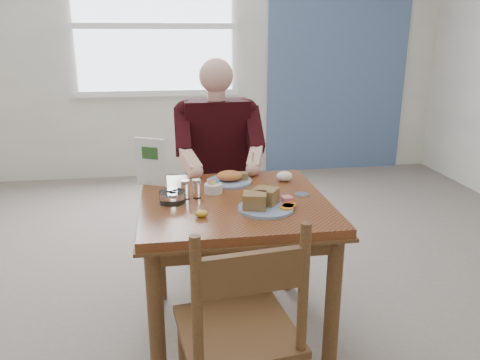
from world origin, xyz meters
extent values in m
plane|color=#6C6057|center=(0.00, 0.00, 0.00)|extent=(6.00, 6.00, 0.00)
plane|color=silver|center=(0.00, 3.00, 1.40)|extent=(5.50, 0.00, 5.50)
cube|color=#4B628C|center=(1.60, 2.98, 1.40)|extent=(1.60, 0.02, 2.80)
ellipsoid|color=gold|center=(-0.17, -0.21, 0.77)|extent=(0.07, 0.06, 0.03)
ellipsoid|color=white|center=(0.31, 0.25, 0.78)|extent=(0.09, 0.08, 0.06)
cylinder|color=silver|center=(0.34, 0.00, 0.75)|extent=(0.09, 0.09, 0.01)
cube|color=white|center=(-0.40, 2.97, 1.60)|extent=(1.60, 0.02, 1.30)
cube|color=white|center=(-0.40, 2.96, 0.92)|extent=(1.72, 0.04, 0.06)
cube|color=white|center=(-0.40, 2.96, 1.60)|extent=(1.72, 0.04, 0.06)
cube|color=brown|center=(0.00, 0.00, 0.73)|extent=(0.90, 0.90, 0.04)
cube|color=brown|center=(0.00, 0.00, 0.70)|extent=(0.92, 0.92, 0.01)
cylinder|color=brown|center=(-0.39, -0.39, 0.35)|extent=(0.07, 0.07, 0.71)
cylinder|color=brown|center=(0.39, -0.39, 0.35)|extent=(0.07, 0.07, 0.71)
cylinder|color=brown|center=(-0.39, 0.39, 0.35)|extent=(0.07, 0.07, 0.71)
cylinder|color=brown|center=(0.39, 0.39, 0.35)|extent=(0.07, 0.07, 0.71)
cube|color=brown|center=(0.00, -0.39, 0.66)|extent=(0.80, 0.03, 0.08)
cube|color=brown|center=(0.00, 0.39, 0.66)|extent=(0.80, 0.03, 0.08)
cube|color=brown|center=(-0.39, 0.00, 0.66)|extent=(0.03, 0.80, 0.08)
cube|color=brown|center=(0.39, 0.00, 0.66)|extent=(0.03, 0.80, 0.08)
cylinder|color=brown|center=(-0.18, 0.57, 0.23)|extent=(0.04, 0.04, 0.45)
cylinder|color=brown|center=(0.18, 0.57, 0.23)|extent=(0.04, 0.04, 0.45)
cylinder|color=brown|center=(-0.18, 0.93, 0.23)|extent=(0.04, 0.04, 0.45)
cylinder|color=brown|center=(0.18, 0.93, 0.23)|extent=(0.04, 0.04, 0.45)
cube|color=brown|center=(0.00, 0.75, 0.47)|extent=(0.42, 0.42, 0.03)
cylinder|color=brown|center=(-0.18, 0.93, 0.70)|extent=(0.04, 0.04, 0.50)
cylinder|color=brown|center=(0.18, 0.93, 0.70)|extent=(0.04, 0.04, 0.50)
cube|color=brown|center=(0.00, 0.93, 0.80)|extent=(0.38, 0.03, 0.14)
cylinder|color=brown|center=(0.07, -0.45, 0.23)|extent=(0.04, 0.04, 0.45)
cube|color=brown|center=(-0.08, -0.65, 0.47)|extent=(0.47, 0.47, 0.03)
cylinder|color=brown|center=(-0.24, -0.85, 0.70)|extent=(0.04, 0.04, 0.50)
cylinder|color=brown|center=(0.12, -0.81, 0.70)|extent=(0.04, 0.04, 0.50)
cube|color=brown|center=(-0.06, -0.83, 0.80)|extent=(0.38, 0.08, 0.14)
cube|color=gray|center=(-0.10, 0.63, 0.54)|extent=(0.13, 0.38, 0.12)
cube|color=gray|center=(0.10, 0.63, 0.54)|extent=(0.13, 0.38, 0.12)
cube|color=gray|center=(-0.10, 0.45, 0.24)|extent=(0.10, 0.10, 0.48)
cube|color=gray|center=(0.10, 0.45, 0.24)|extent=(0.10, 0.10, 0.48)
cube|color=black|center=(0.00, 0.78, 0.84)|extent=(0.40, 0.22, 0.58)
sphere|color=black|center=(-0.19, 0.78, 1.06)|extent=(0.15, 0.15, 0.15)
sphere|color=black|center=(0.19, 0.78, 1.06)|extent=(0.15, 0.15, 0.15)
cylinder|color=#D99B89|center=(0.00, 0.76, 1.15)|extent=(0.11, 0.11, 0.08)
sphere|color=#D99B89|center=(0.00, 0.76, 1.28)|extent=(0.21, 0.21, 0.21)
cube|color=black|center=(-0.22, 0.67, 0.96)|extent=(0.09, 0.29, 0.27)
cube|color=black|center=(0.22, 0.67, 0.96)|extent=(0.09, 0.29, 0.27)
sphere|color=black|center=(-0.22, 0.55, 0.86)|extent=(0.09, 0.09, 0.09)
sphere|color=black|center=(0.22, 0.55, 0.86)|extent=(0.09, 0.09, 0.09)
cube|color=#D99B89|center=(-0.19, 0.46, 0.82)|extent=(0.14, 0.23, 0.14)
cube|color=#D99B89|center=(0.19, 0.46, 0.82)|extent=(0.14, 0.23, 0.14)
sphere|color=#D99B89|center=(-0.16, 0.37, 0.79)|extent=(0.08, 0.08, 0.08)
sphere|color=#D99B89|center=(0.16, 0.37, 0.79)|extent=(0.08, 0.08, 0.08)
cylinder|color=silver|center=(0.16, 0.37, 0.84)|extent=(0.01, 0.05, 0.12)
cylinder|color=white|center=(0.13, -0.16, 0.76)|extent=(0.33, 0.33, 0.01)
cube|color=tan|center=(0.07, -0.17, 0.80)|extent=(0.12, 0.11, 0.07)
cube|color=tan|center=(0.13, -0.12, 0.80)|extent=(0.14, 0.13, 0.07)
cylinder|color=orange|center=(0.21, -0.20, 0.77)|extent=(0.08, 0.08, 0.01)
cylinder|color=orange|center=(0.23, -0.18, 0.77)|extent=(0.07, 0.07, 0.01)
cylinder|color=orange|center=(0.24, -0.16, 0.77)|extent=(0.06, 0.06, 0.01)
cube|color=#E06A74|center=(0.24, -0.12, 0.78)|extent=(0.06, 0.06, 0.03)
cylinder|color=white|center=(0.01, 0.27, 0.76)|extent=(0.26, 0.26, 0.01)
ellipsoid|color=orange|center=(0.01, 0.27, 0.79)|extent=(0.15, 0.13, 0.05)
cube|color=tan|center=(0.07, 0.28, 0.78)|extent=(0.09, 0.06, 0.04)
cylinder|color=white|center=(-0.09, 0.11, 0.77)|extent=(0.10, 0.10, 0.05)
cube|color=pink|center=(-0.10, 0.11, 0.81)|extent=(0.03, 0.02, 0.02)
cube|color=#6699D8|center=(-0.08, 0.12, 0.81)|extent=(0.04, 0.02, 0.02)
cube|color=#EAD159|center=(-0.09, 0.10, 0.81)|extent=(0.03, 0.03, 0.02)
cube|color=white|center=(-0.10, 0.13, 0.81)|extent=(0.03, 0.02, 0.02)
cylinder|color=white|center=(-0.23, 0.04, 0.79)|extent=(0.04, 0.04, 0.08)
cylinder|color=silver|center=(-0.23, 0.04, 0.84)|extent=(0.05, 0.05, 0.02)
cylinder|color=white|center=(-0.18, 0.05, 0.79)|extent=(0.04, 0.04, 0.08)
cylinder|color=silver|center=(-0.18, 0.05, 0.84)|extent=(0.05, 0.05, 0.02)
cylinder|color=white|center=(-0.30, -0.01, 0.78)|extent=(0.15, 0.15, 0.06)
cylinder|color=white|center=(-0.31, -0.01, 0.80)|extent=(0.04, 0.04, 0.02)
cylinder|color=white|center=(-0.28, 0.01, 0.80)|extent=(0.04, 0.04, 0.02)
cylinder|color=white|center=(-0.29, -0.02, 0.80)|extent=(0.04, 0.04, 0.02)
cube|color=white|center=(-0.40, 0.29, 0.88)|extent=(0.16, 0.09, 0.25)
cube|color=#2D5926|center=(-0.40, 0.28, 0.93)|extent=(0.08, 0.04, 0.06)
camera|label=1|loc=(-0.30, -2.14, 1.52)|focal=35.00mm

